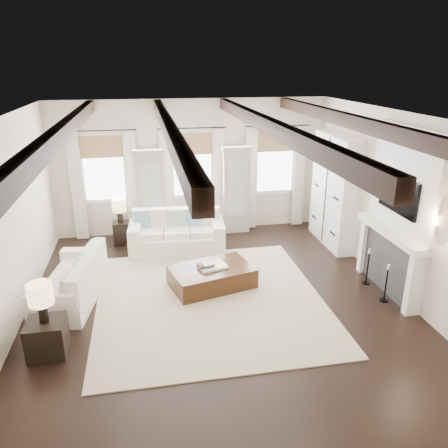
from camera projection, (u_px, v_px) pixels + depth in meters
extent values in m
plane|color=black|center=(219.00, 306.00, 7.57)|extent=(7.50, 7.50, 0.00)
cube|color=silver|center=(192.00, 167.00, 10.46)|extent=(6.50, 0.04, 3.20)
cube|color=silver|center=(298.00, 373.00, 3.55)|extent=(6.50, 0.04, 3.20)
cube|color=silver|center=(3.00, 233.00, 6.45)|extent=(0.04, 7.50, 3.20)
cube|color=silver|center=(403.00, 208.00, 7.57)|extent=(0.04, 7.50, 3.20)
cube|color=white|center=(219.00, 118.00, 6.45)|extent=(6.50, 7.50, 0.04)
cube|color=black|center=(64.00, 130.00, 6.11)|extent=(0.16, 7.40, 0.22)
cube|color=black|center=(168.00, 128.00, 6.36)|extent=(0.16, 7.40, 0.22)
cube|color=black|center=(267.00, 125.00, 6.62)|extent=(0.16, 7.40, 0.22)
cube|color=black|center=(356.00, 123.00, 6.87)|extent=(0.16, 7.40, 0.22)
cube|color=white|center=(104.00, 169.00, 10.06)|extent=(0.90, 0.03, 1.45)
cube|color=#98754A|center=(101.00, 147.00, 9.82)|extent=(0.94, 0.04, 0.50)
cube|color=silver|center=(77.00, 188.00, 10.00)|extent=(0.28, 0.08, 2.50)
cube|color=silver|center=(132.00, 185.00, 10.21)|extent=(0.28, 0.08, 2.50)
cylinder|color=black|center=(100.00, 131.00, 9.65)|extent=(1.60, 0.02, 0.02)
cube|color=white|center=(192.00, 166.00, 10.42)|extent=(0.90, 0.03, 1.45)
cube|color=#98754A|center=(192.00, 144.00, 10.18)|extent=(0.94, 0.04, 0.50)
cube|color=silver|center=(167.00, 183.00, 10.35)|extent=(0.28, 0.08, 2.50)
cube|color=silver|center=(218.00, 181.00, 10.56)|extent=(0.28, 0.08, 2.50)
cylinder|color=black|center=(192.00, 128.00, 10.00)|extent=(1.60, 0.02, 0.02)
cube|color=white|center=(275.00, 162.00, 10.77)|extent=(0.90, 0.03, 1.45)
cube|color=#98754A|center=(276.00, 141.00, 10.53)|extent=(0.94, 0.04, 0.50)
cube|color=silver|center=(251.00, 179.00, 10.70)|extent=(0.28, 0.08, 2.50)
cube|color=silver|center=(299.00, 177.00, 10.92)|extent=(0.28, 0.08, 2.50)
cylinder|color=black|center=(278.00, 126.00, 10.35)|extent=(1.60, 0.02, 0.02)
cube|color=#B4AC9F|center=(151.00, 196.00, 10.29)|extent=(0.64, 0.38, 2.00)
cube|color=#B2B7BA|center=(150.00, 193.00, 10.06)|extent=(0.48, 0.02, 1.40)
cube|color=#B4AC9F|center=(148.00, 152.00, 9.92)|extent=(0.70, 0.42, 0.12)
cube|color=#B4AC9F|center=(235.00, 192.00, 10.64)|extent=(0.64, 0.38, 2.00)
cube|color=#B2B7BA|center=(237.00, 188.00, 10.41)|extent=(0.48, 0.02, 1.40)
cube|color=#B4AC9F|center=(236.00, 149.00, 10.27)|extent=(0.70, 0.42, 0.12)
cube|color=#2D2C2F|center=(390.00, 263.00, 7.92)|extent=(0.18, 1.50, 1.10)
cube|color=black|center=(388.00, 271.00, 7.96)|extent=(0.10, 0.90, 0.70)
cube|color=white|center=(415.00, 285.00, 7.15)|extent=(0.26, 0.14, 1.10)
cube|color=white|center=(367.00, 246.00, 8.67)|extent=(0.26, 0.14, 1.10)
cube|color=white|center=(391.00, 232.00, 7.69)|extent=(0.32, 1.90, 0.12)
cube|color=white|center=(405.00, 180.00, 7.38)|extent=(0.10, 1.90, 1.80)
cube|color=black|center=(399.00, 194.00, 7.46)|extent=(0.07, 1.10, 0.64)
cylinder|color=#FFD899|center=(438.00, 221.00, 6.53)|extent=(0.10, 0.10, 0.14)
cube|color=silver|center=(334.00, 191.00, 9.82)|extent=(0.40, 1.70, 2.50)
cube|color=black|center=(326.00, 191.00, 9.78)|extent=(0.01, 0.02, 2.40)
cube|color=beige|center=(210.00, 299.00, 7.77)|extent=(3.93, 4.15, 0.02)
cube|color=white|center=(177.00, 242.00, 9.73)|extent=(2.14, 1.10, 0.39)
cube|color=white|center=(176.00, 218.00, 9.92)|extent=(1.98, 0.37, 0.49)
cube|color=white|center=(135.00, 230.00, 9.53)|extent=(0.33, 0.91, 0.26)
cube|color=white|center=(218.00, 227.00, 9.71)|extent=(0.33, 0.91, 0.26)
cube|color=white|center=(151.00, 233.00, 9.54)|extent=(0.60, 0.63, 0.14)
cube|color=white|center=(177.00, 232.00, 9.60)|extent=(0.60, 0.63, 0.14)
cube|color=white|center=(203.00, 231.00, 9.65)|extent=(0.60, 0.63, 0.14)
cube|color=#6A9BB2|center=(143.00, 221.00, 9.68)|extent=(0.43, 0.25, 0.43)
cube|color=silver|center=(160.00, 220.00, 9.71)|extent=(0.43, 0.25, 0.43)
cube|color=beige|center=(176.00, 219.00, 9.75)|extent=(0.43, 0.25, 0.43)
cube|color=#6A9BB2|center=(193.00, 219.00, 9.79)|extent=(0.43, 0.25, 0.43)
cube|color=silver|center=(209.00, 218.00, 9.82)|extent=(0.43, 0.25, 0.43)
cube|color=white|center=(72.00, 290.00, 7.73)|extent=(1.17, 2.03, 0.36)
cube|color=white|center=(88.00, 269.00, 7.59)|extent=(0.50, 1.83, 0.46)
cube|color=white|center=(83.00, 255.00, 8.41)|extent=(0.85, 0.37, 0.24)
cube|color=white|center=(53.00, 300.00, 6.84)|extent=(0.85, 0.37, 0.24)
cube|color=white|center=(77.00, 265.00, 8.14)|extent=(0.62, 0.59, 0.13)
cube|color=white|center=(67.00, 278.00, 7.64)|extent=(0.62, 0.59, 0.13)
cube|color=white|center=(57.00, 293.00, 7.15)|extent=(0.62, 0.59, 0.13)
cube|color=#6A9BB2|center=(90.00, 252.00, 8.22)|extent=(0.26, 0.41, 0.40)
cube|color=silver|center=(86.00, 258.00, 7.96)|extent=(0.26, 0.41, 0.40)
cube|color=beige|center=(81.00, 264.00, 7.71)|extent=(0.26, 0.41, 0.40)
cube|color=#6A9BB2|center=(77.00, 271.00, 7.45)|extent=(0.26, 0.41, 0.40)
cube|color=silver|center=(72.00, 279.00, 7.19)|extent=(0.26, 0.41, 0.40)
cube|color=beige|center=(66.00, 287.00, 6.94)|extent=(0.26, 0.41, 0.40)
cube|color=black|center=(212.00, 277.00, 8.17)|extent=(1.67, 1.27, 0.39)
cube|color=white|center=(213.00, 266.00, 8.12)|extent=(0.58, 0.49, 0.04)
cube|color=#262628|center=(206.00, 265.00, 8.07)|extent=(0.30, 0.26, 0.04)
cube|color=beige|center=(208.00, 264.00, 8.04)|extent=(0.26, 0.22, 0.03)
cube|color=black|center=(47.00, 337.00, 6.26)|extent=(0.53, 0.53, 0.53)
cylinder|color=black|center=(43.00, 313.00, 6.12)|extent=(0.14, 0.14, 0.29)
cylinder|color=#F9D89E|center=(40.00, 294.00, 6.02)|extent=(0.35, 0.35, 0.31)
cube|color=black|center=(121.00, 233.00, 10.09)|extent=(0.35, 0.35, 0.53)
cylinder|color=black|center=(120.00, 217.00, 9.95)|extent=(0.12, 0.12, 0.27)
cylinder|color=#F9D89E|center=(119.00, 205.00, 9.85)|extent=(0.32, 0.32, 0.28)
cylinder|color=black|center=(384.00, 300.00, 7.74)|extent=(0.14, 0.14, 0.02)
cylinder|color=black|center=(386.00, 285.00, 7.63)|extent=(0.03, 0.03, 0.63)
cylinder|color=beige|center=(389.00, 267.00, 7.51)|extent=(0.05, 0.05, 0.09)
cylinder|color=black|center=(366.00, 283.00, 8.34)|extent=(0.15, 0.15, 0.02)
cylinder|color=black|center=(368.00, 268.00, 8.24)|extent=(0.03, 0.03, 0.64)
cylinder|color=beige|center=(370.00, 251.00, 8.11)|extent=(0.05, 0.05, 0.09)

